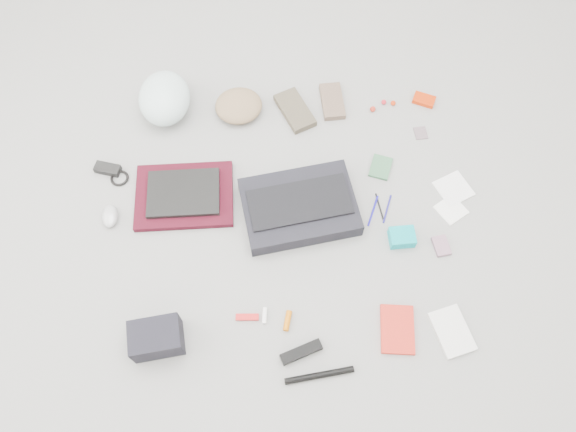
{
  "coord_description": "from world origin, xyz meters",
  "views": [
    {
      "loc": [
        -0.04,
        -1.01,
        2.09
      ],
      "look_at": [
        0.0,
        0.0,
        0.05
      ],
      "focal_mm": 35.0,
      "sensor_mm": 36.0,
      "label": 1
    }
  ],
  "objects_px": {
    "bike_helmet": "(164,98)",
    "book_red": "(397,329)",
    "messenger_bag": "(299,207)",
    "laptop": "(183,193)",
    "camera_bag": "(156,338)",
    "accordion_wallet": "(402,237)"
  },
  "relations": [
    {
      "from": "messenger_bag",
      "to": "bike_helmet",
      "type": "height_order",
      "value": "bike_helmet"
    },
    {
      "from": "messenger_bag",
      "to": "book_red",
      "type": "height_order",
      "value": "messenger_bag"
    },
    {
      "from": "bike_helmet",
      "to": "accordion_wallet",
      "type": "bearing_deg",
      "value": -34.78
    },
    {
      "from": "laptop",
      "to": "bike_helmet",
      "type": "xyz_separation_m",
      "value": [
        -0.09,
        0.46,
        0.05
      ]
    },
    {
      "from": "camera_bag",
      "to": "book_red",
      "type": "height_order",
      "value": "camera_bag"
    },
    {
      "from": "camera_bag",
      "to": "accordion_wallet",
      "type": "relative_size",
      "value": 1.83
    },
    {
      "from": "camera_bag",
      "to": "book_red",
      "type": "relative_size",
      "value": 0.99
    },
    {
      "from": "messenger_bag",
      "to": "book_red",
      "type": "relative_size",
      "value": 2.46
    },
    {
      "from": "laptop",
      "to": "accordion_wallet",
      "type": "relative_size",
      "value": 2.96
    },
    {
      "from": "messenger_bag",
      "to": "bike_helmet",
      "type": "relative_size",
      "value": 1.6
    },
    {
      "from": "laptop",
      "to": "bike_helmet",
      "type": "distance_m",
      "value": 0.47
    },
    {
      "from": "bike_helmet",
      "to": "book_red",
      "type": "distance_m",
      "value": 1.41
    },
    {
      "from": "bike_helmet",
      "to": "laptop",
      "type": "bearing_deg",
      "value": -77.92
    },
    {
      "from": "bike_helmet",
      "to": "book_red",
      "type": "bearing_deg",
      "value": -48.77
    },
    {
      "from": "bike_helmet",
      "to": "accordion_wallet",
      "type": "xyz_separation_m",
      "value": [
        0.98,
        -0.69,
        -0.06
      ]
    },
    {
      "from": "messenger_bag",
      "to": "accordion_wallet",
      "type": "bearing_deg",
      "value": -29.58
    },
    {
      "from": "camera_bag",
      "to": "accordion_wallet",
      "type": "height_order",
      "value": "camera_bag"
    },
    {
      "from": "laptop",
      "to": "accordion_wallet",
      "type": "distance_m",
      "value": 0.92
    },
    {
      "from": "laptop",
      "to": "accordion_wallet",
      "type": "bearing_deg",
      "value": -15.69
    },
    {
      "from": "messenger_bag",
      "to": "laptop",
      "type": "relative_size",
      "value": 1.53
    },
    {
      "from": "messenger_bag",
      "to": "accordion_wallet",
      "type": "xyz_separation_m",
      "value": [
        0.41,
        -0.15,
        -0.01
      ]
    },
    {
      "from": "book_red",
      "to": "bike_helmet",
      "type": "bearing_deg",
      "value": 136.29
    }
  ]
}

